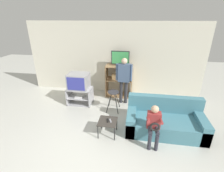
% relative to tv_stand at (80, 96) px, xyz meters
% --- Properties ---
extents(ground_plane, '(18.00, 18.00, 0.00)m').
position_rel_tv_stand_xyz_m(ground_plane, '(0.94, -2.34, -0.27)').
color(ground_plane, beige).
extents(wall_back, '(6.40, 0.06, 2.60)m').
position_rel_tv_stand_xyz_m(wall_back, '(0.94, 1.14, 1.03)').
color(wall_back, silver).
rests_on(wall_back, ground_plane).
extents(tv_stand, '(0.79, 0.54, 0.55)m').
position_rel_tv_stand_xyz_m(tv_stand, '(0.00, 0.00, 0.00)').
color(tv_stand, '#A8A8AD').
rests_on(tv_stand, ground_plane).
extents(television_main, '(0.65, 0.53, 0.50)m').
position_rel_tv_stand_xyz_m(television_main, '(-0.01, 0.01, 0.53)').
color(television_main, '#9E9EA3').
rests_on(television_main, tv_stand).
extents(media_shelf, '(0.94, 0.50, 1.15)m').
position_rel_tv_stand_xyz_m(media_shelf, '(1.21, 0.81, 0.32)').
color(media_shelf, '#9E7A51').
rests_on(media_shelf, ground_plane).
extents(television_flat, '(0.62, 0.20, 0.50)m').
position_rel_tv_stand_xyz_m(television_flat, '(1.24, 0.83, 1.12)').
color(television_flat, black).
rests_on(television_flat, media_shelf).
extents(folding_stool, '(0.39, 0.45, 0.64)m').
position_rel_tv_stand_xyz_m(folding_stool, '(1.17, -0.25, 0.24)').
color(folding_stool, black).
rests_on(folding_stool, ground_plane).
extents(snack_table, '(0.45, 0.45, 0.38)m').
position_rel_tv_stand_xyz_m(snack_table, '(1.21, -1.41, 0.07)').
color(snack_table, '#38332D').
rests_on(snack_table, ground_plane).
extents(remote_control_black, '(0.07, 0.15, 0.02)m').
position_rel_tv_stand_xyz_m(remote_control_black, '(1.21, -1.40, 0.12)').
color(remote_control_black, black).
rests_on(remote_control_black, snack_table).
extents(remote_control_white, '(0.09, 0.15, 0.02)m').
position_rel_tv_stand_xyz_m(remote_control_white, '(1.28, -1.40, 0.12)').
color(remote_control_white, gray).
rests_on(remote_control_white, snack_table).
extents(couch, '(1.90, 0.92, 0.82)m').
position_rel_tv_stand_xyz_m(couch, '(2.61, -1.01, -0.00)').
color(couch, teal).
rests_on(couch, ground_plane).
extents(person_standing_adult, '(0.53, 0.20, 1.55)m').
position_rel_tv_stand_xyz_m(person_standing_adult, '(1.43, 0.28, 0.66)').
color(person_standing_adult, '#2D2D33').
rests_on(person_standing_adult, ground_plane).
extents(person_seated_child, '(0.33, 0.43, 0.94)m').
position_rel_tv_stand_xyz_m(person_seated_child, '(2.28, -1.55, 0.28)').
color(person_seated_child, '#2D2D38').
rests_on(person_seated_child, ground_plane).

